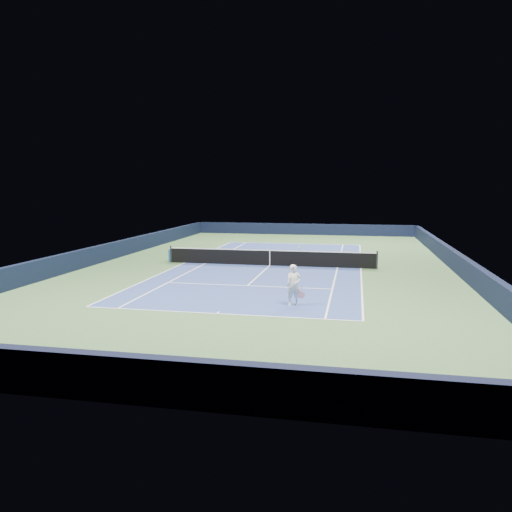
# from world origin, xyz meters

# --- Properties ---
(ground) EXTENTS (40.00, 40.00, 0.00)m
(ground) POSITION_xyz_m (0.00, 0.00, 0.00)
(ground) COLOR #3B5D32
(ground) RESTS_ON ground
(wall_far) EXTENTS (22.00, 0.35, 1.10)m
(wall_far) POSITION_xyz_m (0.00, 19.82, 0.55)
(wall_far) COLOR black
(wall_far) RESTS_ON ground
(wall_near) EXTENTS (22.00, 0.35, 1.10)m
(wall_near) POSITION_xyz_m (0.00, -19.82, 0.55)
(wall_near) COLOR black
(wall_near) RESTS_ON ground
(wall_right) EXTENTS (0.35, 40.00, 1.10)m
(wall_right) POSITION_xyz_m (10.82, 0.00, 0.55)
(wall_right) COLOR black
(wall_right) RESTS_ON ground
(wall_left) EXTENTS (0.35, 40.00, 1.10)m
(wall_left) POSITION_xyz_m (-10.82, 0.00, 0.55)
(wall_left) COLOR black
(wall_left) RESTS_ON ground
(court_surface) EXTENTS (10.97, 23.77, 0.01)m
(court_surface) POSITION_xyz_m (0.00, 0.00, 0.00)
(court_surface) COLOR navy
(court_surface) RESTS_ON ground
(baseline_far) EXTENTS (10.97, 0.08, 0.00)m
(baseline_far) POSITION_xyz_m (0.00, 11.88, 0.01)
(baseline_far) COLOR white
(baseline_far) RESTS_ON ground
(baseline_near) EXTENTS (10.97, 0.08, 0.00)m
(baseline_near) POSITION_xyz_m (0.00, -11.88, 0.01)
(baseline_near) COLOR white
(baseline_near) RESTS_ON ground
(sideline_doubles_right) EXTENTS (0.08, 23.77, 0.00)m
(sideline_doubles_right) POSITION_xyz_m (5.49, 0.00, 0.01)
(sideline_doubles_right) COLOR white
(sideline_doubles_right) RESTS_ON ground
(sideline_doubles_left) EXTENTS (0.08, 23.77, 0.00)m
(sideline_doubles_left) POSITION_xyz_m (-5.49, 0.00, 0.01)
(sideline_doubles_left) COLOR white
(sideline_doubles_left) RESTS_ON ground
(sideline_singles_right) EXTENTS (0.08, 23.77, 0.00)m
(sideline_singles_right) POSITION_xyz_m (4.12, 0.00, 0.01)
(sideline_singles_right) COLOR white
(sideline_singles_right) RESTS_ON ground
(sideline_singles_left) EXTENTS (0.08, 23.77, 0.00)m
(sideline_singles_left) POSITION_xyz_m (-4.12, 0.00, 0.01)
(sideline_singles_left) COLOR white
(sideline_singles_left) RESTS_ON ground
(service_line_far) EXTENTS (8.23, 0.08, 0.00)m
(service_line_far) POSITION_xyz_m (0.00, 6.40, 0.01)
(service_line_far) COLOR white
(service_line_far) RESTS_ON ground
(service_line_near) EXTENTS (8.23, 0.08, 0.00)m
(service_line_near) POSITION_xyz_m (0.00, -6.40, 0.01)
(service_line_near) COLOR white
(service_line_near) RESTS_ON ground
(center_service_line) EXTENTS (0.08, 12.80, 0.00)m
(center_service_line) POSITION_xyz_m (0.00, 0.00, 0.01)
(center_service_line) COLOR white
(center_service_line) RESTS_ON ground
(center_mark_far) EXTENTS (0.08, 0.30, 0.00)m
(center_mark_far) POSITION_xyz_m (0.00, 11.73, 0.01)
(center_mark_far) COLOR white
(center_mark_far) RESTS_ON ground
(center_mark_near) EXTENTS (0.08, 0.30, 0.00)m
(center_mark_near) POSITION_xyz_m (0.00, -11.73, 0.01)
(center_mark_near) COLOR white
(center_mark_near) RESTS_ON ground
(tennis_net) EXTENTS (12.90, 0.10, 1.07)m
(tennis_net) POSITION_xyz_m (0.00, 0.00, 0.50)
(tennis_net) COLOR black
(tennis_net) RESTS_ON ground
(sponsor_cube) EXTENTS (0.58, 0.51, 0.81)m
(sponsor_cube) POSITION_xyz_m (-6.40, 0.44, 0.40)
(sponsor_cube) COLOR #1D5BB0
(sponsor_cube) RESTS_ON ground
(tennis_player) EXTENTS (0.83, 1.33, 2.31)m
(tennis_player) POSITION_xyz_m (2.71, -9.94, 0.85)
(tennis_player) COLOR white
(tennis_player) RESTS_ON ground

